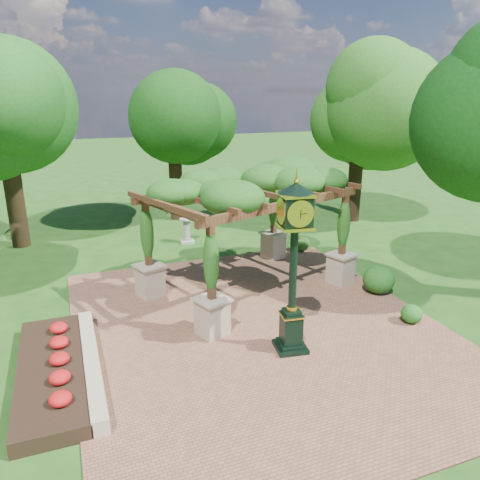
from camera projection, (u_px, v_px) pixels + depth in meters
name	position (u px, v px, depth m)	size (l,w,h in m)	color
ground	(273.00, 345.00, 12.45)	(120.00, 120.00, 0.00)	#1E4714
brick_plaza	(259.00, 328.00, 13.33)	(10.00, 12.00, 0.04)	brown
border_wall	(92.00, 363.00, 11.27)	(0.35, 5.00, 0.40)	#C6B793
flower_bed	(52.00, 372.00, 10.97)	(1.50, 5.00, 0.36)	red
pedestal_clock	(294.00, 253.00, 11.40)	(1.00, 1.00, 4.48)	black
pergola	(249.00, 193.00, 14.91)	(7.48, 5.98, 4.10)	tan
sundial	(187.00, 232.00, 20.74)	(0.64, 0.64, 1.10)	#9B9B93
shrub_front	(412.00, 314.00, 13.52)	(0.61, 0.61, 0.55)	#1E5A19
shrub_mid	(379.00, 279.00, 15.48)	(1.04, 1.04, 0.94)	#1E5517
shrub_back	(302.00, 244.00, 19.60)	(0.66, 0.66, 0.60)	#2D631C
tree_west_far	(1.00, 107.00, 18.66)	(5.07, 5.07, 8.50)	#322413
tree_north	(173.00, 118.00, 23.20)	(4.34, 4.34, 7.51)	#362115
tree_east_far	(361.00, 96.00, 22.56)	(5.31, 5.31, 9.05)	black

